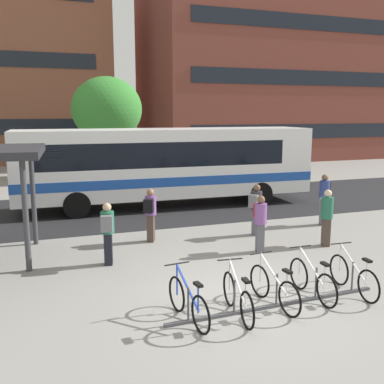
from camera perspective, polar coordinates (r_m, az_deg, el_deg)
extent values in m
plane|color=gray|center=(9.58, 6.50, -13.64)|extent=(200.00, 200.00, 0.00)
cube|color=#232326|center=(18.36, -6.69, -2.01)|extent=(80.00, 7.20, 0.01)
cube|color=white|center=(18.34, -3.27, 3.88)|extent=(12.07, 2.91, 2.70)
cube|color=#1947A3|center=(18.43, -3.25, 1.87)|extent=(12.09, 2.93, 0.36)
cube|color=black|center=(20.30, 11.91, 7.49)|extent=(1.07, 2.32, 0.40)
cube|color=black|center=(20.61, 13.11, 5.08)|extent=(0.15, 2.19, 1.40)
cube|color=black|center=(19.44, -5.05, 5.41)|extent=(9.84, 0.36, 0.97)
cube|color=black|center=(17.03, -3.22, 4.77)|extent=(9.84, 0.36, 0.97)
cylinder|color=black|center=(20.81, 5.95, 0.84)|extent=(1.01, 0.33, 1.00)
cylinder|color=black|center=(18.75, 8.75, -0.25)|extent=(1.01, 0.33, 1.00)
cylinder|color=black|center=(19.14, -14.95, -0.27)|extent=(1.01, 0.33, 1.00)
cylinder|color=black|center=(16.87, -14.57, -1.63)|extent=(1.01, 0.33, 1.00)
cube|color=#47474C|center=(9.38, 10.75, -14.10)|extent=(4.75, 0.28, 0.06)
cylinder|color=#47474C|center=(8.45, -0.48, -14.34)|extent=(0.04, 0.04, 0.70)
cylinder|color=#47474C|center=(8.81, 5.45, -13.33)|extent=(0.04, 0.04, 0.70)
cylinder|color=#47474C|center=(9.25, 10.82, -12.29)|extent=(0.04, 0.04, 0.70)
cylinder|color=#47474C|center=(9.76, 15.62, -11.26)|extent=(0.04, 0.04, 0.70)
cylinder|color=#47474C|center=(10.34, 19.89, -10.28)|extent=(0.04, 0.04, 0.70)
torus|color=black|center=(8.93, -1.98, -12.95)|extent=(0.13, 0.70, 0.70)
torus|color=black|center=(8.09, 1.12, -15.50)|extent=(0.13, 0.70, 0.70)
cube|color=#1E3DB2|center=(8.39, -0.58, -12.16)|extent=(0.15, 0.92, 0.58)
cylinder|color=#1E3DB2|center=(8.06, 0.79, -13.53)|extent=(0.03, 0.03, 0.55)
cube|color=black|center=(7.96, 0.79, -11.79)|extent=(0.13, 0.23, 0.05)
cylinder|color=#1E3DB2|center=(8.79, -1.94, -11.11)|extent=(0.04, 0.04, 0.65)
cylinder|color=black|center=(8.68, -1.95, -9.18)|extent=(0.52, 0.09, 0.03)
torus|color=black|center=(9.19, 4.79, -12.28)|extent=(0.11, 0.70, 0.70)
torus|color=black|center=(8.31, 7.09, -14.85)|extent=(0.11, 0.70, 0.70)
cube|color=silver|center=(8.64, 5.87, -11.55)|extent=(0.12, 0.92, 0.58)
cylinder|color=silver|center=(8.29, 6.88, -12.92)|extent=(0.03, 0.03, 0.55)
cube|color=black|center=(8.19, 6.92, -11.22)|extent=(0.12, 0.23, 0.05)
cylinder|color=silver|center=(9.05, 4.86, -10.49)|extent=(0.03, 0.03, 0.65)
cylinder|color=black|center=(8.95, 4.89, -8.61)|extent=(0.52, 0.08, 0.03)
torus|color=black|center=(9.64, 8.67, -11.25)|extent=(0.12, 0.70, 0.70)
torus|color=black|center=(8.88, 12.42, -13.31)|extent=(0.12, 0.70, 0.70)
cube|color=silver|center=(9.16, 10.45, -10.38)|extent=(0.13, 0.92, 0.58)
cylinder|color=silver|center=(8.86, 12.08, -11.52)|extent=(0.03, 0.03, 0.55)
cube|color=black|center=(8.76, 12.15, -9.92)|extent=(0.12, 0.23, 0.05)
cylinder|color=silver|center=(9.52, 8.79, -9.53)|extent=(0.04, 0.04, 0.65)
cylinder|color=black|center=(9.42, 8.84, -7.73)|extent=(0.52, 0.08, 0.03)
torus|color=black|center=(10.23, 13.53, -10.16)|extent=(0.05, 0.70, 0.70)
torus|color=black|center=(9.45, 16.92, -12.06)|extent=(0.05, 0.70, 0.70)
cube|color=silver|center=(9.74, 15.17, -9.31)|extent=(0.04, 0.92, 0.58)
cylinder|color=silver|center=(9.43, 16.65, -10.37)|extent=(0.03, 0.03, 0.55)
cube|color=black|center=(9.34, 16.73, -8.85)|extent=(0.10, 0.22, 0.05)
cylinder|color=silver|center=(10.11, 13.67, -8.52)|extent=(0.03, 0.03, 0.65)
cylinder|color=black|center=(10.01, 13.74, -6.82)|extent=(0.52, 0.03, 0.03)
torus|color=black|center=(10.71, 18.34, -9.46)|extent=(0.08, 0.71, 0.70)
torus|color=black|center=(9.95, 21.72, -11.21)|extent=(0.08, 0.71, 0.70)
cube|color=silver|center=(10.23, 20.01, -8.62)|extent=(0.08, 0.92, 0.58)
cylinder|color=silver|center=(9.93, 21.47, -9.60)|extent=(0.03, 0.03, 0.55)
cube|color=black|center=(9.85, 21.57, -8.15)|extent=(0.11, 0.22, 0.05)
cylinder|color=silver|center=(10.59, 18.50, -7.89)|extent=(0.03, 0.03, 0.65)
cylinder|color=black|center=(10.50, 18.60, -6.26)|extent=(0.52, 0.05, 0.03)
cylinder|color=#38383D|center=(11.46, -20.57, -2.96)|extent=(0.15, 0.15, 2.76)
cylinder|color=#38383D|center=(13.78, -19.70, -0.78)|extent=(0.15, 0.15, 2.76)
cube|color=#565660|center=(12.58, 8.71, -5.86)|extent=(0.26, 0.30, 0.81)
cylinder|color=#7F4C93|center=(12.41, 8.80, -2.77)|extent=(0.42, 0.42, 0.58)
sphere|color=brown|center=(12.33, 8.85, -0.97)|extent=(0.22, 0.22, 0.22)
cube|color=#B21E23|center=(12.65, 8.53, -2.38)|extent=(0.32, 0.25, 0.40)
cube|color=#565660|center=(14.30, 8.22, -3.89)|extent=(0.33, 0.32, 0.81)
cylinder|color=#333338|center=(14.15, 8.29, -1.10)|extent=(0.48, 0.48, 0.60)
sphere|color=brown|center=(14.07, 8.34, 0.54)|extent=(0.22, 0.22, 0.22)
cube|color=slate|center=(13.90, 7.91, -1.16)|extent=(0.32, 0.33, 0.40)
cube|color=black|center=(11.65, -10.69, -7.18)|extent=(0.25, 0.30, 0.83)
cylinder|color=#23664C|center=(11.47, -10.80, -3.85)|extent=(0.41, 0.41, 0.57)
sphere|color=tan|center=(11.38, -10.87, -1.93)|extent=(0.22, 0.22, 0.22)
cube|color=slate|center=(11.21, -10.91, -4.03)|extent=(0.31, 0.24, 0.40)
cube|color=#565660|center=(16.07, 16.49, -2.45)|extent=(0.33, 0.32, 0.92)
cylinder|color=navy|center=(15.92, 16.63, 0.27)|extent=(0.48, 0.48, 0.63)
sphere|color=brown|center=(15.86, 16.71, 1.78)|extent=(0.22, 0.22, 0.22)
cube|color=black|center=(16.17, 16.86, 0.51)|extent=(0.32, 0.33, 0.40)
cube|color=#47382D|center=(13.50, -5.30, -4.63)|extent=(0.30, 0.32, 0.83)
cylinder|color=#7F4C93|center=(13.34, -5.35, -1.71)|extent=(0.46, 0.46, 0.57)
sphere|color=#936B4C|center=(13.26, -5.38, -0.04)|extent=(0.22, 0.22, 0.22)
cube|color=black|center=(13.09, -5.61, -1.82)|extent=(0.33, 0.29, 0.40)
cube|color=#47382D|center=(13.59, 16.81, -4.96)|extent=(0.28, 0.31, 0.82)
cylinder|color=#23664C|center=(13.42, 16.97, -1.96)|extent=(0.43, 0.43, 0.63)
sphere|color=beige|center=(13.34, 17.06, -0.17)|extent=(0.22, 0.22, 0.22)
cube|color=slate|center=(13.66, 16.66, -1.61)|extent=(0.32, 0.26, 0.40)
cylinder|color=brown|center=(27.27, -10.69, 4.45)|extent=(0.32, 0.32, 2.44)
ellipsoid|color=#388433|center=(27.15, -10.89, 10.41)|extent=(4.14, 4.14, 3.79)
cube|color=brown|center=(41.94, 10.48, 21.35)|extent=(22.01, 11.88, 24.19)
cube|color=black|center=(36.06, 14.71, 7.56)|extent=(19.37, 0.06, 1.10)
cube|color=black|center=(36.12, 15.00, 13.96)|extent=(19.37, 0.06, 1.10)
cube|color=black|center=(36.63, 15.31, 20.26)|extent=(19.37, 0.06, 1.10)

